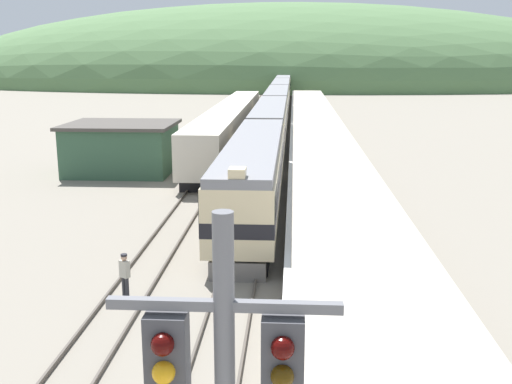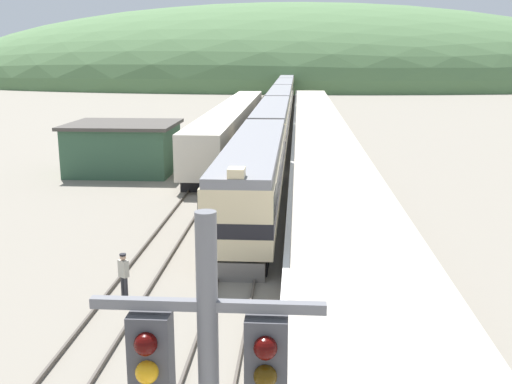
{
  "view_description": "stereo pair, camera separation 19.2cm",
  "coord_description": "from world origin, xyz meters",
  "px_view_note": "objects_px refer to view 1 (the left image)",
  "views": [
    {
      "loc": [
        2.07,
        -2.43,
        8.65
      ],
      "look_at": [
        0.42,
        24.29,
        2.39
      ],
      "focal_mm": 42.0,
      "sensor_mm": 36.0,
      "label": 1
    },
    {
      "loc": [
        2.27,
        -2.42,
        8.65
      ],
      "look_at": [
        0.42,
        24.29,
        2.39
      ],
      "focal_mm": 42.0,
      "sensor_mm": 36.0,
      "label": 2
    }
  ],
  "objects_px": {
    "carriage_fourth": "(281,92)",
    "carriage_third": "(277,104)",
    "express_train_lead_car": "(254,174)",
    "carriage_fifth": "(283,85)",
    "carriage_second": "(270,125)",
    "track_worker": "(125,273)",
    "siding_train": "(231,124)"
  },
  "relations": [
    {
      "from": "siding_train",
      "to": "carriage_third",
      "type": "bearing_deg",
      "value": 79.49
    },
    {
      "from": "carriage_third",
      "to": "carriage_fourth",
      "type": "height_order",
      "value": "same"
    },
    {
      "from": "carriage_fourth",
      "to": "siding_train",
      "type": "xyz_separation_m",
      "value": [
        -3.83,
        -43.87,
        -0.26
      ]
    },
    {
      "from": "siding_train",
      "to": "carriage_fifth",
      "type": "bearing_deg",
      "value": 86.73
    },
    {
      "from": "express_train_lead_car",
      "to": "carriage_fourth",
      "type": "distance_m",
      "value": 68.96
    },
    {
      "from": "carriage_fourth",
      "to": "carriage_fifth",
      "type": "bearing_deg",
      "value": 90.0
    },
    {
      "from": "express_train_lead_car",
      "to": "carriage_second",
      "type": "xyz_separation_m",
      "value": [
        0.0,
        22.56,
        -0.01
      ]
    },
    {
      "from": "express_train_lead_car",
      "to": "carriage_fourth",
      "type": "relative_size",
      "value": 0.92
    },
    {
      "from": "carriage_third",
      "to": "track_worker",
      "type": "xyz_separation_m",
      "value": [
        -3.86,
        -57.58,
        -1.25
      ]
    },
    {
      "from": "carriage_second",
      "to": "carriage_fourth",
      "type": "distance_m",
      "value": 46.4
    },
    {
      "from": "carriage_fifth",
      "to": "siding_train",
      "type": "distance_m",
      "value": 67.18
    },
    {
      "from": "carriage_fifth",
      "to": "track_worker",
      "type": "xyz_separation_m",
      "value": [
        -3.86,
        -103.98,
        -1.25
      ]
    },
    {
      "from": "carriage_fourth",
      "to": "carriage_third",
      "type": "bearing_deg",
      "value": -90.0
    },
    {
      "from": "express_train_lead_car",
      "to": "track_worker",
      "type": "xyz_separation_m",
      "value": [
        -3.86,
        -11.81,
        -1.26
      ]
    },
    {
      "from": "express_train_lead_car",
      "to": "carriage_second",
      "type": "height_order",
      "value": "express_train_lead_car"
    },
    {
      "from": "express_train_lead_car",
      "to": "track_worker",
      "type": "height_order",
      "value": "express_train_lead_car"
    },
    {
      "from": "carriage_second",
      "to": "carriage_third",
      "type": "distance_m",
      "value": 23.2
    },
    {
      "from": "express_train_lead_car",
      "to": "siding_train",
      "type": "height_order",
      "value": "express_train_lead_car"
    },
    {
      "from": "express_train_lead_car",
      "to": "siding_train",
      "type": "bearing_deg",
      "value": 98.69
    },
    {
      "from": "carriage_second",
      "to": "siding_train",
      "type": "height_order",
      "value": "carriage_second"
    },
    {
      "from": "carriage_third",
      "to": "carriage_fifth",
      "type": "height_order",
      "value": "same"
    },
    {
      "from": "express_train_lead_car",
      "to": "carriage_fifth",
      "type": "height_order",
      "value": "express_train_lead_car"
    },
    {
      "from": "carriage_fourth",
      "to": "carriage_fifth",
      "type": "relative_size",
      "value": 1.0
    },
    {
      "from": "carriage_second",
      "to": "track_worker",
      "type": "relative_size",
      "value": 13.32
    },
    {
      "from": "siding_train",
      "to": "carriage_fourth",
      "type": "bearing_deg",
      "value": 85.0
    },
    {
      "from": "carriage_third",
      "to": "carriage_fifth",
      "type": "distance_m",
      "value": 46.4
    },
    {
      "from": "carriage_second",
      "to": "track_worker",
      "type": "distance_m",
      "value": 34.61
    },
    {
      "from": "carriage_second",
      "to": "carriage_third",
      "type": "xyz_separation_m",
      "value": [
        0.0,
        23.2,
        0.0
      ]
    },
    {
      "from": "express_train_lead_car",
      "to": "carriage_fifth",
      "type": "relative_size",
      "value": 0.92
    },
    {
      "from": "carriage_fifth",
      "to": "siding_train",
      "type": "height_order",
      "value": "carriage_fifth"
    },
    {
      "from": "carriage_fourth",
      "to": "track_worker",
      "type": "height_order",
      "value": "carriage_fourth"
    },
    {
      "from": "carriage_third",
      "to": "track_worker",
      "type": "distance_m",
      "value": 57.72
    }
  ]
}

